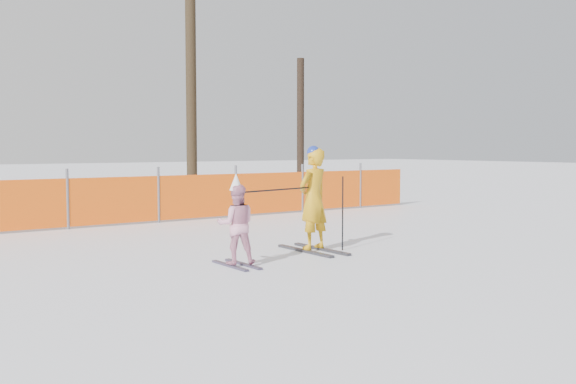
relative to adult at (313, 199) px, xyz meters
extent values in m
plane|color=white|center=(-0.63, -0.68, -0.85)|extent=(120.00, 120.00, 0.00)
cube|color=black|center=(-0.17, 0.00, -0.83)|extent=(0.09, 1.39, 0.04)
cube|color=black|center=(0.17, 0.00, -0.83)|extent=(0.09, 1.39, 0.04)
imported|color=gold|center=(0.00, 0.00, 0.00)|extent=(0.67, 0.52, 1.63)
sphere|color=navy|center=(0.00, 0.00, 0.75)|extent=(0.21, 0.21, 0.21)
cube|color=black|center=(-1.79, -0.39, -0.84)|extent=(0.09, 0.93, 0.03)
cube|color=black|center=(-1.57, -0.39, -0.84)|extent=(0.09, 0.93, 0.03)
imported|color=pink|center=(-1.68, -0.39, -0.26)|extent=(0.68, 0.62, 1.13)
cone|color=white|center=(-1.68, -0.39, 0.35)|extent=(0.19, 0.19, 0.24)
cylinder|color=black|center=(0.45, -0.20, -0.25)|extent=(0.02, 0.02, 1.21)
cylinder|color=black|center=(-0.84, -0.20, 0.19)|extent=(1.44, 0.36, 0.02)
cylinder|color=#595960|center=(-2.41, 5.12, -0.23)|extent=(0.06, 0.06, 1.25)
cylinder|color=#595960|center=(-0.41, 5.12, -0.23)|extent=(0.06, 0.06, 1.25)
cylinder|color=#595960|center=(1.59, 5.12, -0.23)|extent=(0.06, 0.06, 1.25)
cylinder|color=#595960|center=(3.59, 5.12, -0.23)|extent=(0.06, 0.06, 1.25)
cylinder|color=#595960|center=(5.59, 5.12, -0.23)|extent=(0.06, 0.06, 1.25)
cube|color=#FF5D0D|center=(-1.64, 5.12, -0.30)|extent=(17.54, 0.03, 1.00)
cylinder|color=#302415|center=(3.02, 10.27, 2.69)|extent=(0.33, 0.33, 7.09)
cylinder|color=black|center=(6.93, 9.73, 1.52)|extent=(0.25, 0.25, 4.74)
camera|label=1|loc=(-6.29, -8.17, 0.83)|focal=40.00mm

